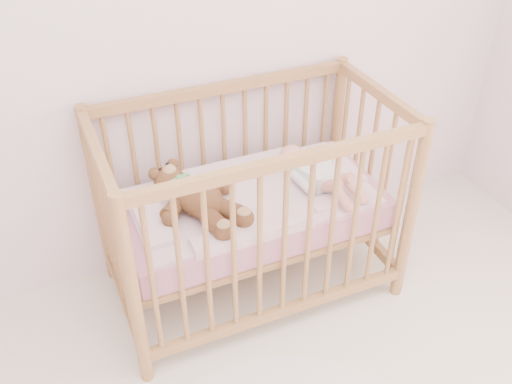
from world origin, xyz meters
TOP-DOWN VIEW (x-y plane):
  - wall_back at (0.00, 2.00)m, footprint 4.00×0.02m
  - crib at (0.32, 1.60)m, footprint 1.36×0.76m
  - mattress at (0.32, 1.60)m, footprint 1.22×0.62m
  - blanket at (0.32, 1.60)m, footprint 1.10×0.58m
  - baby at (0.63, 1.58)m, footprint 0.40×0.60m
  - teddy_bear at (0.05, 1.58)m, footprint 0.60×0.69m

SIDE VIEW (x-z plane):
  - mattress at x=0.32m, z-range 0.42..0.55m
  - crib at x=0.32m, z-range 0.00..1.00m
  - blanket at x=0.32m, z-range 0.53..0.59m
  - baby at x=0.63m, z-range 0.57..0.70m
  - teddy_bear at x=0.05m, z-range 0.56..0.73m
  - wall_back at x=0.00m, z-range 0.00..2.70m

